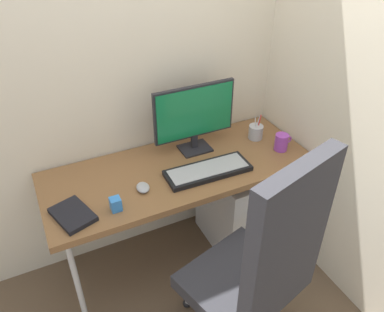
% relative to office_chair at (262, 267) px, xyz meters
% --- Properties ---
extents(ground_plane, '(8.00, 8.00, 0.00)m').
position_rel_office_chair_xyz_m(ground_plane, '(-0.07, 0.73, -0.65)').
color(ground_plane, brown).
extents(wall_back, '(3.30, 0.04, 2.80)m').
position_rel_office_chair_xyz_m(wall_back, '(-0.07, 1.06, 0.75)').
color(wall_back, beige).
rests_on(wall_back, ground_plane).
extents(wall_side_right, '(0.04, 2.38, 2.80)m').
position_rel_office_chair_xyz_m(wall_side_right, '(0.72, 0.47, 0.75)').
color(wall_side_right, beige).
rests_on(wall_side_right, ground_plane).
extents(desk, '(1.53, 0.60, 0.74)m').
position_rel_office_chair_xyz_m(desk, '(-0.07, 0.73, 0.05)').
color(desk, brown).
rests_on(desk, ground_plane).
extents(office_chair, '(0.63, 0.61, 1.26)m').
position_rel_office_chair_xyz_m(office_chair, '(0.00, 0.00, 0.00)').
color(office_chair, black).
rests_on(office_chair, ground_plane).
extents(filing_cabinet, '(0.45, 0.51, 0.61)m').
position_rel_office_chair_xyz_m(filing_cabinet, '(0.38, 0.73, -0.35)').
color(filing_cabinet, silver).
rests_on(filing_cabinet, ground_plane).
extents(monitor, '(0.49, 0.15, 0.41)m').
position_rel_office_chair_xyz_m(monitor, '(0.09, 0.87, 0.32)').
color(monitor, black).
rests_on(monitor, desk).
extents(keyboard, '(0.48, 0.19, 0.03)m').
position_rel_office_chair_xyz_m(keyboard, '(0.05, 0.61, 0.11)').
color(keyboard, black).
rests_on(keyboard, desk).
extents(mouse, '(0.08, 0.10, 0.03)m').
position_rel_office_chair_xyz_m(mouse, '(-0.33, 0.63, 0.11)').
color(mouse, '#9EA0A5').
rests_on(mouse, desk).
extents(pen_holder, '(0.09, 0.09, 0.16)m').
position_rel_office_chair_xyz_m(pen_holder, '(0.49, 0.81, 0.14)').
color(pen_holder, '#B2B5BA').
rests_on(pen_holder, desk).
extents(notebook, '(0.21, 0.26, 0.02)m').
position_rel_office_chair_xyz_m(notebook, '(-0.70, 0.59, 0.11)').
color(notebook, black).
rests_on(notebook, desk).
extents(coffee_mug, '(0.11, 0.08, 0.10)m').
position_rel_office_chair_xyz_m(coffee_mug, '(0.55, 0.63, 0.14)').
color(coffee_mug, purple).
rests_on(coffee_mug, desk).
extents(desk_clamp_accessory, '(0.05, 0.05, 0.07)m').
position_rel_office_chair_xyz_m(desk_clamp_accessory, '(-0.50, 0.54, 0.13)').
color(desk_clamp_accessory, '#337FD8').
rests_on(desk_clamp_accessory, desk).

